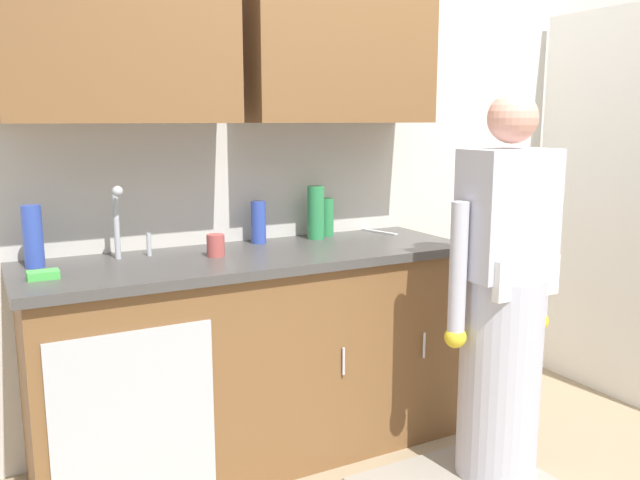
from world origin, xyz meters
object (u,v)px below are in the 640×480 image
(bottle_soap, at_px, (326,217))
(cup_by_sink, at_px, (216,245))
(sink, at_px, (136,268))
(sponge, at_px, (43,275))
(bottle_water_short, at_px, (259,222))
(bottle_dish_liquid, at_px, (316,213))
(person_at_sink, at_px, (502,320))
(knife_on_counter, at_px, (378,232))
(bottle_water_tall, at_px, (33,237))

(bottle_soap, relative_size, cup_by_sink, 1.99)
(sink, bearing_deg, sponge, -166.25)
(sink, relative_size, bottle_water_short, 2.52)
(bottle_dish_liquid, distance_m, cup_by_sink, 0.60)
(cup_by_sink, bearing_deg, bottle_dish_liquid, 16.83)
(bottle_dish_liquid, xyz_separation_m, bottle_soap, (0.09, 0.05, -0.03))
(bottle_dish_liquid, distance_m, bottle_water_short, 0.29)
(person_at_sink, bearing_deg, sink, 153.55)
(bottle_water_short, height_order, bottle_soap, bottle_water_short)
(bottle_dish_liquid, distance_m, sponge, 1.30)
(cup_by_sink, bearing_deg, bottle_soap, 18.81)
(bottle_water_short, bearing_deg, sponge, -163.69)
(bottle_dish_liquid, height_order, knife_on_counter, bottle_dish_liquid)
(bottle_water_short, distance_m, knife_on_counter, 0.67)
(sink, relative_size, cup_by_sink, 5.27)
(bottle_soap, relative_size, sponge, 1.71)
(bottle_water_tall, xyz_separation_m, sponge, (0.01, -0.22, -0.11))
(bottle_soap, distance_m, cup_by_sink, 0.70)
(sink, relative_size, bottle_soap, 2.65)
(bottle_soap, xyz_separation_m, knife_on_counter, (0.29, -0.04, -0.09))
(bottle_dish_liquid, bearing_deg, cup_by_sink, -163.17)
(knife_on_counter, distance_m, sponge, 1.66)
(sink, bearing_deg, bottle_soap, 12.73)
(person_at_sink, bearing_deg, knife_on_counter, 93.84)
(person_at_sink, xyz_separation_m, bottle_water_tall, (-1.71, 0.80, 0.37))
(sponge, bearing_deg, person_at_sink, -18.94)
(bottle_water_tall, height_order, knife_on_counter, bottle_water_tall)
(bottle_soap, xyz_separation_m, cup_by_sink, (-0.66, -0.23, -0.05))
(knife_on_counter, bearing_deg, bottle_water_tall, -103.18)
(person_at_sink, distance_m, bottle_dish_liquid, 1.02)
(cup_by_sink, bearing_deg, bottle_water_tall, 169.21)
(bottle_water_tall, bearing_deg, bottle_dish_liquid, 1.80)
(person_at_sink, height_order, knife_on_counter, person_at_sink)
(cup_by_sink, distance_m, sponge, 0.70)
(sink, height_order, cup_by_sink, sink)
(bottle_soap, xyz_separation_m, sponge, (-1.35, -0.31, -0.08))
(bottle_water_short, height_order, knife_on_counter, bottle_water_short)
(knife_on_counter, bearing_deg, bottle_water_short, -105.86)
(sink, height_order, bottle_water_tall, sink)
(bottle_dish_liquid, relative_size, bottle_water_tall, 1.04)
(person_at_sink, relative_size, knife_on_counter, 6.75)
(bottle_dish_liquid, relative_size, cup_by_sink, 2.72)
(sponge, bearing_deg, knife_on_counter, 9.56)
(sink, bearing_deg, knife_on_counter, 8.39)
(cup_by_sink, bearing_deg, bottle_water_short, 35.08)
(bottle_water_short, relative_size, bottle_soap, 1.05)
(bottle_water_tall, bearing_deg, person_at_sink, -25.22)
(person_at_sink, distance_m, bottle_water_tall, 1.92)
(cup_by_sink, height_order, knife_on_counter, cup_by_sink)
(bottle_water_short, xyz_separation_m, knife_on_counter, (0.67, -0.01, -0.10))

